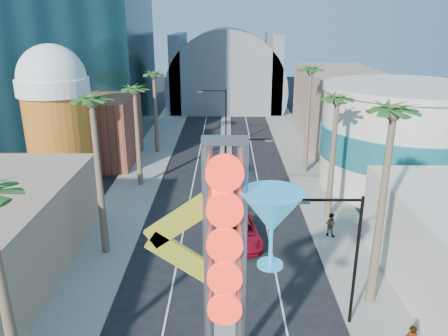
% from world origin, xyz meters
% --- Properties ---
extents(sidewalk_west, '(5.00, 100.00, 0.15)m').
position_xyz_m(sidewalk_west, '(-9.50, 35.00, 0.07)').
color(sidewalk_west, gray).
rests_on(sidewalk_west, ground).
extents(sidewalk_east, '(5.00, 100.00, 0.15)m').
position_xyz_m(sidewalk_east, '(9.50, 35.00, 0.07)').
color(sidewalk_east, gray).
rests_on(sidewalk_east, ground).
extents(median, '(1.60, 84.00, 0.15)m').
position_xyz_m(median, '(0.00, 38.00, 0.07)').
color(median, gray).
rests_on(median, ground).
extents(brick_filler_west, '(10.00, 10.00, 8.00)m').
position_xyz_m(brick_filler_west, '(-16.00, 38.00, 4.00)').
color(brick_filler_west, brown).
rests_on(brick_filler_west, ground).
extents(filler_east, '(10.00, 20.00, 10.00)m').
position_xyz_m(filler_east, '(16.00, 48.00, 5.00)').
color(filler_east, tan).
rests_on(filler_east, ground).
extents(beer_mug, '(7.00, 7.00, 14.50)m').
position_xyz_m(beer_mug, '(-17.00, 30.00, 7.84)').
color(beer_mug, orange).
rests_on(beer_mug, ground).
extents(turquoise_building, '(16.60, 16.60, 10.60)m').
position_xyz_m(turquoise_building, '(18.00, 30.00, 5.25)').
color(turquoise_building, beige).
rests_on(turquoise_building, ground).
extents(canopy, '(22.00, 16.00, 22.00)m').
position_xyz_m(canopy, '(0.00, 72.00, 4.31)').
color(canopy, slate).
rests_on(canopy, ground).
extents(neon_sign, '(6.53, 2.60, 12.55)m').
position_xyz_m(neon_sign, '(0.82, 2.96, 7.31)').
color(neon_sign, gray).
rests_on(neon_sign, ground).
extents(streetlight_0, '(3.79, 0.25, 8.00)m').
position_xyz_m(streetlight_0, '(0.55, 20.00, 4.88)').
color(streetlight_0, black).
rests_on(streetlight_0, ground).
extents(streetlight_1, '(3.79, 0.25, 8.00)m').
position_xyz_m(streetlight_1, '(-0.55, 44.00, 4.88)').
color(streetlight_1, black).
rests_on(streetlight_1, ground).
extents(streetlight_2, '(3.45, 0.25, 8.00)m').
position_xyz_m(streetlight_2, '(6.72, 8.00, 4.83)').
color(streetlight_2, black).
rests_on(streetlight_2, ground).
extents(palm_1, '(2.40, 2.40, 12.70)m').
position_xyz_m(palm_1, '(-9.00, 16.00, 10.82)').
color(palm_1, brown).
rests_on(palm_1, ground).
extents(palm_2, '(2.40, 2.40, 11.20)m').
position_xyz_m(palm_2, '(-9.00, 30.00, 9.48)').
color(palm_2, brown).
rests_on(palm_2, ground).
extents(palm_3, '(2.40, 2.40, 11.20)m').
position_xyz_m(palm_3, '(-9.00, 42.00, 9.48)').
color(palm_3, brown).
rests_on(palm_3, ground).
extents(palm_5, '(2.40, 2.40, 13.20)m').
position_xyz_m(palm_5, '(9.00, 10.00, 11.27)').
color(palm_5, brown).
rests_on(palm_5, ground).
extents(palm_6, '(2.40, 2.40, 11.70)m').
position_xyz_m(palm_6, '(9.00, 22.00, 9.93)').
color(palm_6, brown).
rests_on(palm_6, ground).
extents(palm_7, '(2.40, 2.40, 12.70)m').
position_xyz_m(palm_7, '(9.00, 34.00, 10.82)').
color(palm_7, brown).
rests_on(palm_7, ground).
extents(red_pickup, '(3.58, 6.38, 1.68)m').
position_xyz_m(red_pickup, '(1.20, 17.78, 0.84)').
color(red_pickup, '#A70C21').
rests_on(red_pickup, ground).
extents(pedestrian_b, '(1.20, 1.13, 1.96)m').
position_xyz_m(pedestrian_b, '(8.41, 18.58, 1.13)').
color(pedestrian_b, gray).
rests_on(pedestrian_b, sidewalk_east).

